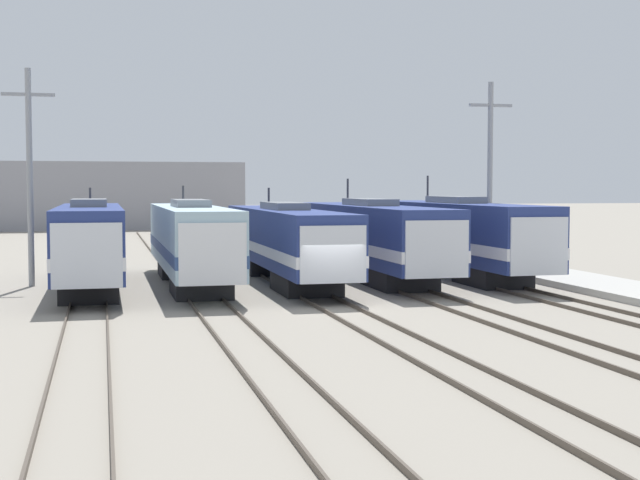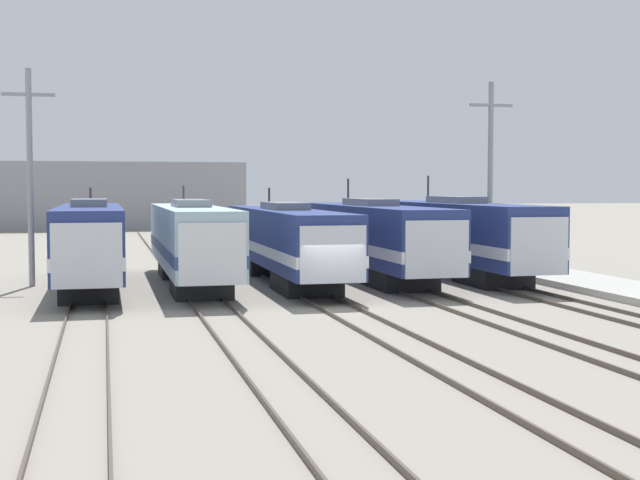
% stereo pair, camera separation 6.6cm
% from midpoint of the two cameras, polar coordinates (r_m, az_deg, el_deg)
% --- Properties ---
extents(ground_plane, '(400.00, 400.00, 0.00)m').
position_cam_midpoint_polar(ground_plane, '(35.58, 0.92, -4.33)').
color(ground_plane, gray).
extents(rail_pair_far_left, '(1.50, 120.00, 0.15)m').
position_cam_midpoint_polar(rail_pair_far_left, '(34.45, -14.61, -4.57)').
color(rail_pair_far_left, '#4C4238').
rests_on(rail_pair_far_left, ground_plane).
extents(rail_pair_center_left, '(1.51, 120.00, 0.15)m').
position_cam_midpoint_polar(rail_pair_center_left, '(34.69, -6.72, -4.42)').
color(rail_pair_center_left, '#4C4238').
rests_on(rail_pair_center_left, ground_plane).
extents(rail_pair_center, '(1.51, 120.00, 0.15)m').
position_cam_midpoint_polar(rail_pair_center, '(35.57, 0.92, -4.21)').
color(rail_pair_center, '#4C4238').
rests_on(rail_pair_center, ground_plane).
extents(rail_pair_center_right, '(1.51, 120.00, 0.15)m').
position_cam_midpoint_polar(rail_pair_center_right, '(37.04, 8.06, -3.94)').
color(rail_pair_center_right, '#4C4238').
rests_on(rail_pair_center_right, ground_plane).
extents(rail_pair_far_right, '(1.50, 120.00, 0.15)m').
position_cam_midpoint_polar(rail_pair_far_right, '(39.03, 14.57, -3.64)').
color(rail_pair_far_right, '#4C4238').
rests_on(rail_pair_far_right, ground_plane).
extents(locomotive_far_left, '(2.91, 16.60, 4.76)m').
position_cam_midpoint_polar(locomotive_far_left, '(42.43, -14.47, -0.22)').
color(locomotive_far_left, black).
rests_on(locomotive_far_left, ground_plane).
extents(locomotive_center_left, '(2.93, 17.96, 4.86)m').
position_cam_midpoint_polar(locomotive_center_left, '(43.33, -8.17, -0.11)').
color(locomotive_center_left, '#232326').
rests_on(locomotive_center_left, ground_plane).
extents(locomotive_center, '(3.00, 19.64, 4.75)m').
position_cam_midpoint_polar(locomotive_center, '(44.36, -2.09, -0.10)').
color(locomotive_center, black).
rests_on(locomotive_center, ground_plane).
extents(locomotive_center_right, '(3.10, 19.58, 5.27)m').
position_cam_midpoint_polar(locomotive_center_right, '(46.45, 3.43, 0.15)').
color(locomotive_center_right, black).
rests_on(locomotive_center_right, ground_plane).
extents(locomotive_far_right, '(2.98, 19.08, 5.45)m').
position_cam_midpoint_polar(locomotive_far_right, '(47.89, 8.92, 0.28)').
color(locomotive_far_right, black).
rests_on(locomotive_far_right, ground_plane).
extents(catenary_tower_left, '(2.46, 0.29, 10.45)m').
position_cam_midpoint_polar(catenary_tower_left, '(44.94, -18.03, 4.14)').
color(catenary_tower_left, gray).
rests_on(catenary_tower_left, ground_plane).
extents(catenary_tower_right, '(2.46, 0.29, 10.45)m').
position_cam_midpoint_polar(catenary_tower_right, '(49.24, 10.88, 4.17)').
color(catenary_tower_right, gray).
rests_on(catenary_tower_right, ground_plane).
extents(depot_building, '(41.62, 12.79, 7.56)m').
position_cam_midpoint_polar(depot_building, '(106.49, -16.41, 2.74)').
color(depot_building, gray).
rests_on(depot_building, ground_plane).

